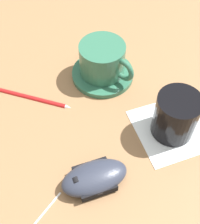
% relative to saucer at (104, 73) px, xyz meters
% --- Properties ---
extents(ground_plane, '(3.00, 3.00, 0.00)m').
position_rel_saucer_xyz_m(ground_plane, '(-0.00, -0.10, -0.01)').
color(ground_plane, olive).
extents(saucer, '(0.12, 0.12, 0.01)m').
position_rel_saucer_xyz_m(saucer, '(0.00, 0.00, 0.00)').
color(saucer, '#2D664C').
rests_on(saucer, ground).
extents(coffee_cup, '(0.09, 0.11, 0.06)m').
position_rel_saucer_xyz_m(coffee_cup, '(-0.00, 0.00, 0.04)').
color(coffee_cup, '#2D664C').
rests_on(coffee_cup, saucer).
extents(computer_mouse, '(0.11, 0.06, 0.03)m').
position_rel_saucer_xyz_m(computer_mouse, '(-0.10, -0.21, 0.01)').
color(computer_mouse, '#2D3342').
rests_on(computer_mouse, ground).
extents(napkin_under_glass, '(0.13, 0.13, 0.00)m').
position_rel_saucer_xyz_m(napkin_under_glass, '(0.06, -0.17, -0.00)').
color(napkin_under_glass, white).
rests_on(napkin_under_glass, ground).
extents(drinking_glass, '(0.07, 0.07, 0.08)m').
position_rel_saucer_xyz_m(drinking_glass, '(0.06, -0.17, 0.04)').
color(drinking_glass, black).
rests_on(drinking_glass, napkin_under_glass).
extents(pen, '(0.13, 0.11, 0.01)m').
position_rel_saucer_xyz_m(pen, '(-0.15, -0.00, -0.00)').
color(pen, '#B21919').
rests_on(pen, ground).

